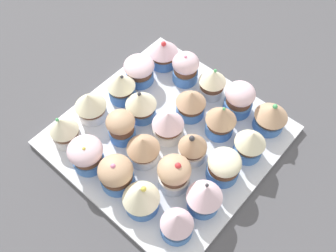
# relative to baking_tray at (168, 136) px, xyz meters

# --- Properties ---
(ground_plane) EXTENTS (1.80, 1.80, 0.03)m
(ground_plane) POSITION_rel_baking_tray_xyz_m (0.00, 0.00, -0.02)
(ground_plane) COLOR #4C4C51
(baking_tray) EXTENTS (0.39, 0.39, 0.01)m
(baking_tray) POSITION_rel_baking_tray_xyz_m (0.00, 0.00, 0.00)
(baking_tray) COLOR silver
(baking_tray) RESTS_ON ground_plane
(cupcake_0) EXTENTS (0.07, 0.07, 0.07)m
(cupcake_0) POSITION_rel_baking_tray_xyz_m (-0.14, -0.15, 0.04)
(cupcake_0) COLOR #477AC6
(cupcake_0) RESTS_ON baking_tray
(cupcake_1) EXTENTS (0.06, 0.06, 0.07)m
(cupcake_1) POSITION_rel_baking_tray_xyz_m (-0.07, -0.14, 0.04)
(cupcake_1) COLOR #477AC6
(cupcake_1) RESTS_ON baking_tray
(cupcake_2) EXTENTS (0.06, 0.06, 0.07)m
(cupcake_2) POSITION_rel_baking_tray_xyz_m (-0.00, -0.14, 0.04)
(cupcake_2) COLOR white
(cupcake_2) RESTS_ON baking_tray
(cupcake_3) EXTENTS (0.06, 0.06, 0.08)m
(cupcake_3) POSITION_rel_baking_tray_xyz_m (0.07, -0.13, 0.04)
(cupcake_3) COLOR #477AC6
(cupcake_3) RESTS_ON baking_tray
(cupcake_4) EXTENTS (0.07, 0.07, 0.07)m
(cupcake_4) POSITION_rel_baking_tray_xyz_m (0.14, -0.14, 0.04)
(cupcake_4) COLOR #477AC6
(cupcake_4) RESTS_ON baking_tray
(cupcake_5) EXTENTS (0.06, 0.06, 0.07)m
(cupcake_5) POSITION_rel_baking_tray_xyz_m (-0.14, -0.07, 0.04)
(cupcake_5) COLOR #477AC6
(cupcake_5) RESTS_ON baking_tray
(cupcake_6) EXTENTS (0.06, 0.06, 0.08)m
(cupcake_6) POSITION_rel_baking_tray_xyz_m (-0.07, -0.07, 0.05)
(cupcake_6) COLOR #477AC6
(cupcake_6) RESTS_ON baking_tray
(cupcake_7) EXTENTS (0.06, 0.06, 0.07)m
(cupcake_7) POSITION_rel_baking_tray_xyz_m (-0.00, -0.07, 0.04)
(cupcake_7) COLOR #477AC6
(cupcake_7) RESTS_ON baking_tray
(cupcake_8) EXTENTS (0.07, 0.07, 0.06)m
(cupcake_8) POSITION_rel_baking_tray_xyz_m (0.14, -0.07, 0.04)
(cupcake_8) COLOR #477AC6
(cupcake_8) RESTS_ON baking_tray
(cupcake_9) EXTENTS (0.06, 0.06, 0.06)m
(cupcake_9) POSITION_rel_baking_tray_xyz_m (-0.13, 0.00, 0.04)
(cupcake_9) COLOR #477AC6
(cupcake_9) RESTS_ON baking_tray
(cupcake_10) EXTENTS (0.05, 0.05, 0.08)m
(cupcake_10) POSITION_rel_baking_tray_xyz_m (-0.07, 0.01, 0.04)
(cupcake_10) COLOR white
(cupcake_10) RESTS_ON baking_tray
(cupcake_11) EXTENTS (0.06, 0.06, 0.07)m
(cupcake_11) POSITION_rel_baking_tray_xyz_m (0.00, -0.00, 0.04)
(cupcake_11) COLOR white
(cupcake_11) RESTS_ON baking_tray
(cupcake_12) EXTENTS (0.06, 0.06, 0.07)m
(cupcake_12) POSITION_rel_baking_tray_xyz_m (0.07, -0.00, 0.04)
(cupcake_12) COLOR #477AC6
(cupcake_12) RESTS_ON baking_tray
(cupcake_13) EXTENTS (0.06, 0.06, 0.07)m
(cupcake_13) POSITION_rel_baking_tray_xyz_m (0.13, -0.01, 0.04)
(cupcake_13) COLOR #477AC6
(cupcake_13) RESTS_ON baking_tray
(cupcake_14) EXTENTS (0.06, 0.06, 0.07)m
(cupcake_14) POSITION_rel_baking_tray_xyz_m (-0.14, 0.07, 0.04)
(cupcake_14) COLOR #477AC6
(cupcake_14) RESTS_ON baking_tray
(cupcake_15) EXTENTS (0.06, 0.06, 0.07)m
(cupcake_15) POSITION_rel_baking_tray_xyz_m (-0.08, 0.07, 0.04)
(cupcake_15) COLOR white
(cupcake_15) RESTS_ON baking_tray
(cupcake_16) EXTENTS (0.06, 0.06, 0.07)m
(cupcake_16) POSITION_rel_baking_tray_xyz_m (0.00, 0.07, 0.04)
(cupcake_16) COLOR white
(cupcake_16) RESTS_ON baking_tray
(cupcake_17) EXTENTS (0.06, 0.06, 0.07)m
(cupcake_17) POSITION_rel_baking_tray_xyz_m (0.06, 0.06, 0.04)
(cupcake_17) COLOR #477AC6
(cupcake_17) RESTS_ON baking_tray
(cupcake_18) EXTENTS (0.06, 0.06, 0.07)m
(cupcake_18) POSITION_rel_baking_tray_xyz_m (0.15, 0.07, 0.04)
(cupcake_18) COLOR white
(cupcake_18) RESTS_ON baking_tray
(cupcake_19) EXTENTS (0.06, 0.06, 0.07)m
(cupcake_19) POSITION_rel_baking_tray_xyz_m (-0.14, 0.14, 0.04)
(cupcake_19) COLOR #477AC6
(cupcake_19) RESTS_ON baking_tray
(cupcake_20) EXTENTS (0.06, 0.06, 0.08)m
(cupcake_20) POSITION_rel_baking_tray_xyz_m (-0.06, 0.14, 0.04)
(cupcake_20) COLOR #477AC6
(cupcake_20) RESTS_ON baking_tray
(cupcake_21) EXTENTS (0.06, 0.06, 0.07)m
(cupcake_21) POSITION_rel_baking_tray_xyz_m (0.00, 0.14, 0.04)
(cupcake_21) COLOR #477AC6
(cupcake_21) RESTS_ON baking_tray
(cupcake_22) EXTENTS (0.06, 0.06, 0.07)m
(cupcake_22) POSITION_rel_baking_tray_xyz_m (0.07, 0.15, 0.04)
(cupcake_22) COLOR #477AC6
(cupcake_22) RESTS_ON baking_tray
(cupcake_23) EXTENTS (0.06, 0.06, 0.07)m
(cupcake_23) POSITION_rel_baking_tray_xyz_m (0.14, 0.14, 0.04)
(cupcake_23) COLOR white
(cupcake_23) RESTS_ON baking_tray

